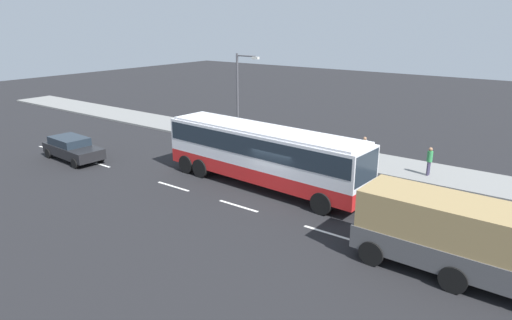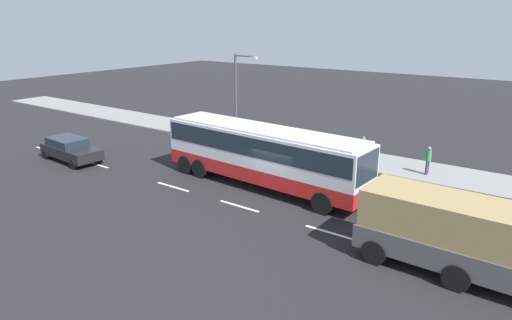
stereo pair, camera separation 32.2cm
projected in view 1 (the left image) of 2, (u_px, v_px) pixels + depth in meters
The scene contains 9 objects.
ground_plane at pixel (279, 195), 23.55m from camera, with size 120.00×120.00×0.00m, color black.
sidewalk_curb at pixel (346, 157), 29.75m from camera, with size 80.00×4.00×0.15m, color gray.
lane_centreline at pixel (201, 195), 23.52m from camera, with size 33.45×0.16×0.01m.
coach_bus at pixel (263, 150), 24.18m from camera, with size 12.37×3.26×3.30m.
cargo_truck at pixel (471, 239), 15.43m from camera, with size 8.08×2.74×2.80m.
car_black_sedan at pixel (72, 148), 29.28m from camera, with size 4.83×2.22×1.48m.
pedestrian_near_curb at pixel (429, 159), 25.78m from camera, with size 0.32×0.32×1.69m.
pedestrian_at_crossing at pixel (364, 147), 28.54m from camera, with size 0.32×0.32×1.58m.
street_lamp at pixel (240, 92), 32.15m from camera, with size 1.96×0.24×6.44m.
Camera 1 is at (12.06, -18.36, 8.77)m, focal length 31.29 mm.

